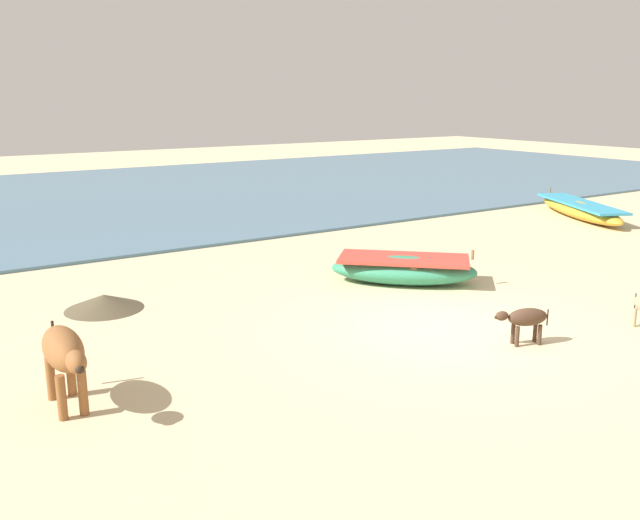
% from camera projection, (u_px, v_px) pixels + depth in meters
% --- Properties ---
extents(ground, '(80.00, 80.00, 0.00)m').
position_uv_depth(ground, '(442.00, 329.00, 11.46)').
color(ground, beige).
extents(sea_water, '(60.00, 20.00, 0.08)m').
position_uv_depth(sea_water, '(113.00, 197.00, 26.00)').
color(sea_water, slate).
rests_on(sea_water, ground).
extents(fishing_boat_0, '(3.13, 4.81, 0.70)m').
position_uv_depth(fishing_boat_0, '(580.00, 209.00, 21.78)').
color(fishing_boat_0, gold).
rests_on(fishing_boat_0, ground).
extents(fishing_boat_2, '(2.99, 2.94, 0.77)m').
position_uv_depth(fishing_boat_2, '(403.00, 269.00, 14.18)').
color(fishing_boat_2, '#338C66').
rests_on(fishing_boat_2, ground).
extents(cow_adult_brown, '(0.50, 1.60, 1.03)m').
position_uv_depth(cow_adult_brown, '(64.00, 353.00, 8.38)').
color(cow_adult_brown, brown).
rests_on(cow_adult_brown, ground).
extents(calf_far_dark, '(0.89, 0.51, 0.59)m').
position_uv_depth(calf_far_dark, '(525.00, 319.00, 10.66)').
color(calf_far_dark, '#4C3323').
rests_on(calf_far_dark, ground).
extents(debris_pile_1, '(1.66, 1.66, 0.28)m').
position_uv_depth(debris_pile_1, '(104.00, 302.00, 12.49)').
color(debris_pile_1, brown).
rests_on(debris_pile_1, ground).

